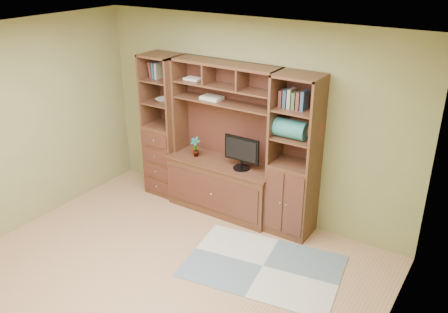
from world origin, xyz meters
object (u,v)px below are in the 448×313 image
Objects in this scene: left_tower at (164,126)px; monitor at (242,147)px; center_hutch at (222,141)px; right_tower at (294,158)px.

monitor is (1.33, -0.07, 0.00)m from left_tower.
center_hutch is at bearing 173.92° from monitor.
left_tower is at bearing 176.75° from monitor.
right_tower reaches higher than monitor.
monitor is at bearing -173.84° from right_tower.
monitor is (-0.70, -0.07, 0.00)m from right_tower.
center_hutch is 3.42× the size of monitor.
left_tower and right_tower have the same top height.
left_tower is 2.02m from right_tower.
left_tower is 1.33m from monitor.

